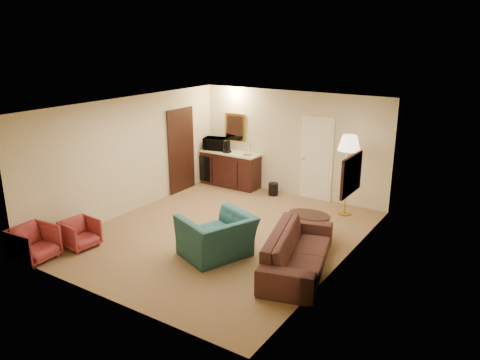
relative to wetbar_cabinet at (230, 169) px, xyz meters
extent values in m
plane|color=olive|center=(1.65, -2.72, -0.46)|extent=(6.00, 6.00, 0.00)
cube|color=beige|center=(1.65, 0.28, 0.84)|extent=(5.00, 0.02, 2.60)
cube|color=beige|center=(-0.85, -2.72, 0.84)|extent=(0.02, 6.00, 2.60)
cube|color=beige|center=(4.15, -2.72, 0.84)|extent=(0.02, 6.00, 2.60)
cube|color=white|center=(1.65, -2.72, 2.14)|extent=(5.00, 6.00, 0.02)
cube|color=beige|center=(2.35, 0.25, 0.56)|extent=(0.82, 0.06, 2.05)
cube|color=black|center=(-0.82, -1.02, 0.59)|extent=(0.06, 0.98, 2.10)
cube|color=gold|center=(0.00, 0.25, 1.09)|extent=(0.62, 0.04, 0.72)
cube|color=black|center=(4.11, -2.32, 1.09)|extent=(0.06, 0.90, 0.70)
cube|color=black|center=(0.00, 0.00, 0.00)|extent=(1.64, 0.58, 0.92)
imported|color=black|center=(3.60, -3.25, 0.00)|extent=(1.28, 2.44, 0.91)
imported|color=#1F4D4E|center=(2.15, -3.62, 0.07)|extent=(1.17, 1.41, 1.06)
imported|color=maroon|center=(-0.25, -4.72, -0.16)|extent=(0.59, 0.63, 0.61)
imported|color=maroon|center=(-0.50, -5.52, -0.11)|extent=(0.69, 0.73, 0.70)
cube|color=black|center=(3.20, -1.94, -0.21)|extent=(1.00, 0.83, 0.49)
cube|color=#B0893A|center=(3.35, -0.36, 0.45)|extent=(0.60, 0.60, 1.83)
cylinder|color=black|center=(1.35, -0.07, -0.30)|extent=(0.25, 0.25, 0.31)
imported|color=black|center=(-0.50, 0.02, 0.66)|extent=(0.66, 0.46, 0.40)
cylinder|color=black|center=(-0.04, -0.08, 0.62)|extent=(0.21, 0.21, 0.32)
camera|label=1|loc=(6.73, -9.91, 3.41)|focal=35.00mm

